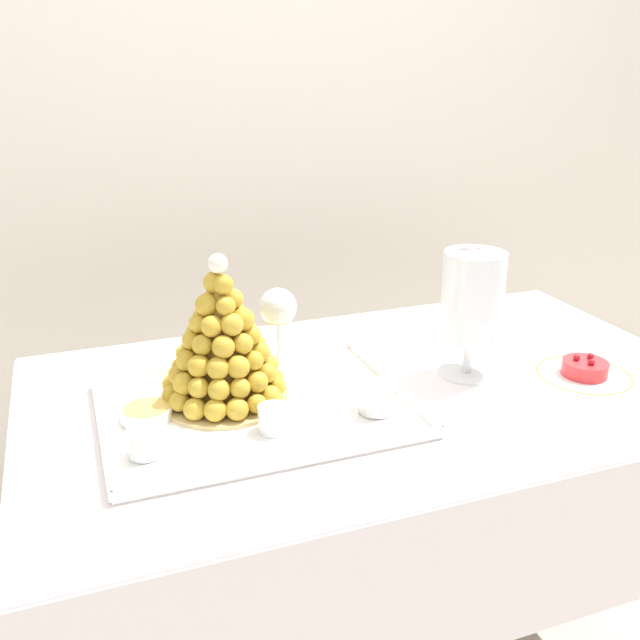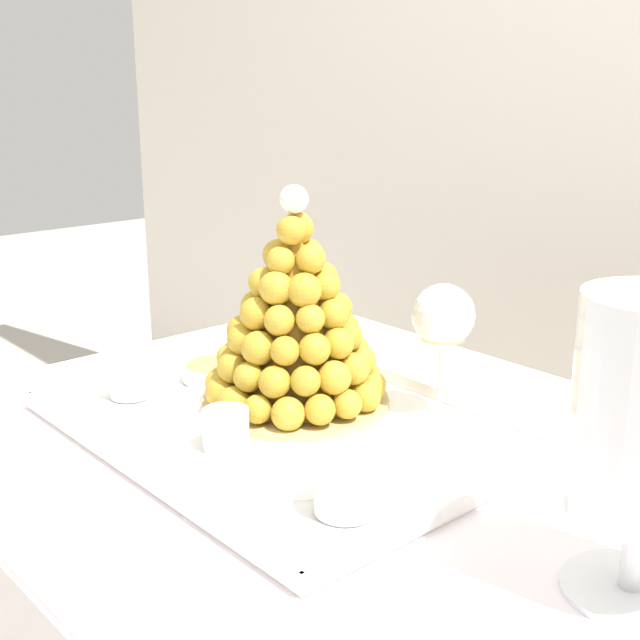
% 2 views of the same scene
% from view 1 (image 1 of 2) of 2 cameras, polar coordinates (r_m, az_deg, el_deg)
% --- Properties ---
extents(backdrop_wall, '(4.80, 0.10, 2.50)m').
position_cam_1_polar(backdrop_wall, '(2.29, -6.58, 16.45)').
color(backdrop_wall, silver).
rests_on(backdrop_wall, ground_plane).
extents(buffet_table, '(1.40, 0.81, 0.79)m').
position_cam_1_polar(buffet_table, '(1.48, 4.53, -9.14)').
color(buffet_table, brown).
rests_on(buffet_table, ground_plane).
extents(serving_tray, '(0.57, 0.43, 0.02)m').
position_cam_1_polar(serving_tray, '(1.33, -5.24, -7.26)').
color(serving_tray, white).
rests_on(serving_tray, buffet_table).
extents(croquembouche, '(0.25, 0.25, 0.29)m').
position_cam_1_polar(croquembouche, '(1.32, -8.00, -2.11)').
color(croquembouche, tan).
rests_on(croquembouche, serving_tray).
extents(dessert_cup_left, '(0.05, 0.05, 0.05)m').
position_cam_1_polar(dessert_cup_left, '(1.20, -14.14, -9.70)').
color(dessert_cup_left, silver).
rests_on(dessert_cup_left, serving_tray).
extents(dessert_cup_mid_left, '(0.05, 0.05, 0.05)m').
position_cam_1_polar(dessert_cup_mid_left, '(1.24, -3.84, -8.14)').
color(dessert_cup_mid_left, silver).
rests_on(dessert_cup_mid_left, serving_tray).
extents(dessert_cup_centre, '(0.06, 0.06, 0.05)m').
position_cam_1_polar(dessert_cup_centre, '(1.31, 4.65, -6.46)').
color(dessert_cup_centre, silver).
rests_on(dessert_cup_centre, serving_tray).
extents(creme_brulee_ramekin, '(0.09, 0.09, 0.02)m').
position_cam_1_polar(creme_brulee_ramekin, '(1.32, -14.00, -7.35)').
color(creme_brulee_ramekin, white).
rests_on(creme_brulee_ramekin, serving_tray).
extents(macaron_goblet, '(0.13, 0.13, 0.28)m').
position_cam_1_polar(macaron_goblet, '(1.45, 12.36, 1.74)').
color(macaron_goblet, white).
rests_on(macaron_goblet, buffet_table).
extents(fruit_tart_plate, '(0.20, 0.20, 0.05)m').
position_cam_1_polar(fruit_tart_plate, '(1.56, 20.81, -4.02)').
color(fruit_tart_plate, white).
rests_on(fruit_tart_plate, buffet_table).
extents(wine_glass, '(0.08, 0.08, 0.18)m').
position_cam_1_polar(wine_glass, '(1.46, -3.46, 0.85)').
color(wine_glass, silver).
rests_on(wine_glass, buffet_table).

